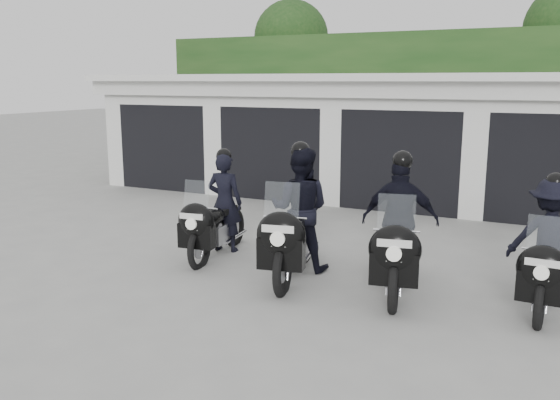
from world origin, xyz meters
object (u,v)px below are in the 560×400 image
at_px(police_bike_a, 218,213).
at_px(police_bike_b, 297,218).
at_px(police_bike_d, 549,248).
at_px(police_bike_c, 399,229).

bearing_deg(police_bike_a, police_bike_b, -17.11).
relative_size(police_bike_a, police_bike_d, 1.02).
xyz_separation_m(police_bike_b, police_bike_d, (3.37, 0.25, -0.10)).
bearing_deg(police_bike_c, police_bike_b, 170.61).
bearing_deg(police_bike_c, police_bike_a, 164.17).
distance_m(police_bike_a, police_bike_c, 3.06).
bearing_deg(police_bike_b, police_bike_a, 157.80).
distance_m(police_bike_b, police_bike_c, 1.51).
xyz_separation_m(police_bike_a, police_bike_b, (1.54, -0.28, 0.14)).
relative_size(police_bike_a, police_bike_b, 0.90).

